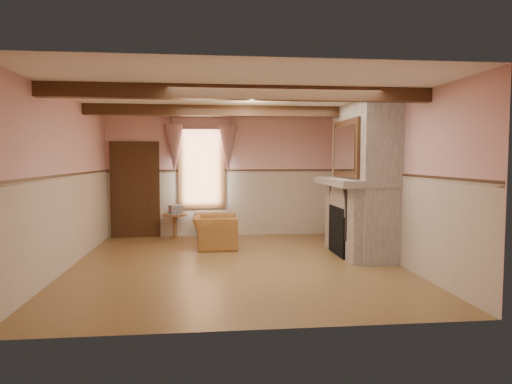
{
  "coord_description": "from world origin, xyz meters",
  "views": [
    {
      "loc": [
        -0.49,
        -7.6,
        1.77
      ],
      "look_at": [
        0.43,
        0.8,
        1.17
      ],
      "focal_mm": 32.0,
      "sensor_mm": 36.0,
      "label": 1
    }
  ],
  "objects": [
    {
      "name": "wall_front",
      "position": [
        0.0,
        -3.0,
        1.4
      ],
      "size": [
        5.5,
        0.02,
        2.8
      ],
      "primitive_type": "cube",
      "color": "#DA9C96",
      "rests_on": "floor"
    },
    {
      "name": "side_table",
      "position": [
        -1.2,
        2.7,
        0.28
      ],
      "size": [
        0.57,
        0.57,
        0.55
      ],
      "primitive_type": "cylinder",
      "rotation": [
        0.0,
        0.0,
        -0.04
      ],
      "color": "brown",
      "rests_on": "floor"
    },
    {
      "name": "wall_back",
      "position": [
        0.0,
        3.0,
        1.4
      ],
      "size": [
        5.5,
        0.02,
        2.8
      ],
      "primitive_type": "cube",
      "color": "#DA9C96",
      "rests_on": "floor"
    },
    {
      "name": "ceiling_beam_back",
      "position": [
        0.0,
        1.2,
        2.7
      ],
      "size": [
        5.5,
        0.18,
        0.2
      ],
      "primitive_type": "cube",
      "color": "black",
      "rests_on": "ceiling"
    },
    {
      "name": "book_stack",
      "position": [
        -1.18,
        2.68,
        0.65
      ],
      "size": [
        0.34,
        0.38,
        0.2
      ],
      "primitive_type": "cube",
      "rotation": [
        0.0,
        0.0,
        0.29
      ],
      "color": "#B7AD8C",
      "rests_on": "side_table"
    },
    {
      "name": "mantel",
      "position": [
        2.24,
        0.6,
        1.36
      ],
      "size": [
        1.05,
        2.05,
        0.12
      ],
      "primitive_type": "cube",
      "color": "gray",
      "rests_on": "fireplace"
    },
    {
      "name": "armchair",
      "position": [
        -0.32,
        1.49,
        0.33
      ],
      "size": [
        0.89,
        1.01,
        0.65
      ],
      "primitive_type": "imported",
      "rotation": [
        0.0,
        0.0,
        1.56
      ],
      "color": "#9E662D",
      "rests_on": "floor"
    },
    {
      "name": "ceiling_beam_front",
      "position": [
        0.0,
        -1.2,
        2.7
      ],
      "size": [
        5.5,
        0.18,
        0.2
      ],
      "primitive_type": "cube",
      "color": "black",
      "rests_on": "ceiling"
    },
    {
      "name": "bowl",
      "position": [
        2.24,
        0.73,
        1.46
      ],
      "size": [
        0.35,
        0.35,
        0.09
      ],
      "primitive_type": "imported",
      "color": "brown",
      "rests_on": "mantel"
    },
    {
      "name": "radiator",
      "position": [
        -0.4,
        2.7,
        0.3
      ],
      "size": [
        0.72,
        0.3,
        0.6
      ],
      "primitive_type": "cube",
      "rotation": [
        0.0,
        0.0,
        -0.17
      ],
      "color": "silver",
      "rests_on": "floor"
    },
    {
      "name": "chair_rail",
      "position": [
        0.0,
        0.0,
        1.5
      ],
      "size": [
        5.5,
        6.0,
        0.08
      ],
      "primitive_type": null,
      "color": "black",
      "rests_on": "wainscot"
    },
    {
      "name": "wainscot",
      "position": [
        0.0,
        0.0,
        0.75
      ],
      "size": [
        5.5,
        6.0,
        1.5
      ],
      "primitive_type": null,
      "color": "beige",
      "rests_on": "floor"
    },
    {
      "name": "mantel_clock",
      "position": [
        2.24,
        1.4,
        1.52
      ],
      "size": [
        0.14,
        0.24,
        0.2
      ],
      "primitive_type": "cube",
      "color": "black",
      "rests_on": "mantel"
    },
    {
      "name": "door",
      "position": [
        -2.1,
        2.94,
        1.05
      ],
      "size": [
        1.1,
        0.1,
        2.1
      ],
      "primitive_type": "cube",
      "color": "black",
      "rests_on": "floor"
    },
    {
      "name": "ceiling",
      "position": [
        0.0,
        0.0,
        2.8
      ],
      "size": [
        5.5,
        6.0,
        0.01
      ],
      "primitive_type": "cube",
      "color": "silver",
      "rests_on": "wall_back"
    },
    {
      "name": "oil_lamp",
      "position": [
        2.24,
        0.89,
        1.56
      ],
      "size": [
        0.11,
        0.11,
        0.28
      ],
      "primitive_type": "cylinder",
      "color": "#B79333",
      "rests_on": "mantel"
    },
    {
      "name": "firebox",
      "position": [
        2.0,
        0.6,
        0.45
      ],
      "size": [
        0.2,
        0.95,
        0.9
      ],
      "primitive_type": "cube",
      "color": "black",
      "rests_on": "floor"
    },
    {
      "name": "wall_right",
      "position": [
        2.75,
        0.0,
        1.4
      ],
      "size": [
        0.02,
        6.0,
        2.8
      ],
      "primitive_type": "cube",
      "color": "#DA9C96",
      "rests_on": "floor"
    },
    {
      "name": "jar_yellow",
      "position": [
        2.24,
        0.42,
        1.48
      ],
      "size": [
        0.06,
        0.06,
        0.12
      ],
      "primitive_type": "cylinder",
      "color": "gold",
      "rests_on": "mantel"
    },
    {
      "name": "window",
      "position": [
        -0.6,
        2.97,
        1.65
      ],
      "size": [
        1.06,
        0.08,
        2.02
      ],
      "primitive_type": "cube",
      "color": "white",
      "rests_on": "wall_back"
    },
    {
      "name": "fireplace",
      "position": [
        2.42,
        0.6,
        1.4
      ],
      "size": [
        0.85,
        2.0,
        2.8
      ],
      "primitive_type": "cube",
      "color": "gray",
      "rests_on": "floor"
    },
    {
      "name": "candle_red",
      "position": [
        2.24,
        -0.17,
        1.5
      ],
      "size": [
        0.06,
        0.06,
        0.16
      ],
      "primitive_type": "cylinder",
      "color": "#B32F16",
      "rests_on": "mantel"
    },
    {
      "name": "wall_left",
      "position": [
        -2.75,
        0.0,
        1.4
      ],
      "size": [
        0.02,
        6.0,
        2.8
      ],
      "primitive_type": "cube",
      "color": "#DA9C96",
      "rests_on": "floor"
    },
    {
      "name": "window_drapes",
      "position": [
        -0.6,
        2.88,
        2.25
      ],
      "size": [
        1.3,
        0.14,
        1.4
      ],
      "primitive_type": "cube",
      "color": "gray",
      "rests_on": "wall_back"
    },
    {
      "name": "overmantel_mirror",
      "position": [
        2.06,
        0.6,
        1.97
      ],
      "size": [
        0.06,
        1.44,
        1.04
      ],
      "primitive_type": "cube",
      "color": "silver",
      "rests_on": "fireplace"
    },
    {
      "name": "floor",
      "position": [
        0.0,
        0.0,
        0.0
      ],
      "size": [
        5.5,
        6.0,
        0.01
      ],
      "primitive_type": "cube",
      "color": "brown",
      "rests_on": "ground"
    }
  ]
}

